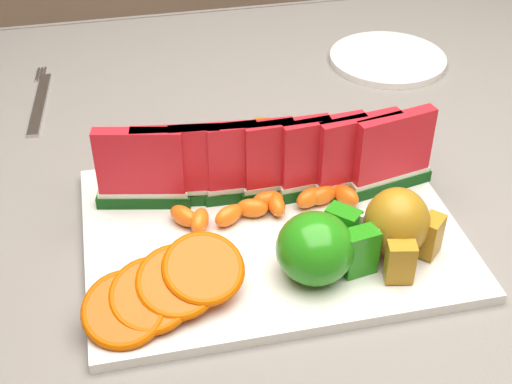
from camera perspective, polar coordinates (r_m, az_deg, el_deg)
The scene contains 11 objects.
table at distance 0.94m, azimuth 2.28°, elevation -3.82°, with size 1.40×0.90×0.75m.
tablecloth at distance 0.90m, azimuth 2.38°, elevation -0.80°, with size 1.53×1.03×0.20m.
platter at distance 0.78m, azimuth 1.22°, elevation -3.12°, with size 0.40×0.30×0.01m.
apple_cluster at distance 0.70m, azimuth 5.25°, elevation -4.41°, with size 0.11×0.10×0.07m.
pear_cluster at distance 0.73m, azimuth 11.37°, elevation -2.64°, with size 0.09×0.09×0.08m.
side_plate at distance 1.14m, azimuth 10.49°, elevation 10.44°, with size 0.19×0.19×0.01m.
fork at distance 1.06m, azimuth -16.91°, elevation 7.01°, with size 0.03×0.20×0.00m.
watermelon_row at distance 0.79m, azimuth 1.01°, elevation 2.38°, with size 0.39×0.07×0.10m.
orange_fan_front at distance 0.68m, azimuth -7.34°, elevation -7.66°, with size 0.17×0.12×0.05m.
orange_fan_back at distance 0.86m, azimuth -3.69°, elevation 3.34°, with size 0.23×0.09×0.04m.
tangerine_segments at distance 0.78m, azimuth 0.80°, elevation -1.11°, with size 0.22×0.05×0.02m.
Camera 1 is at (-0.19, -0.68, 1.27)m, focal length 50.00 mm.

